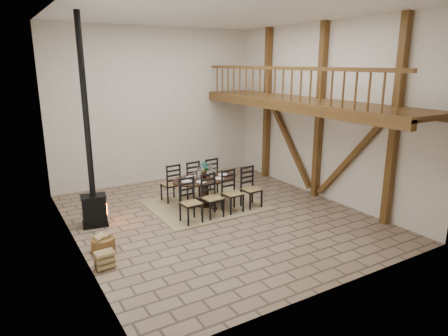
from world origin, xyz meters
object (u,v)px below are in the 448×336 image
wood_stove (92,181)px  log_basket (103,244)px  log_stack (105,260)px  dining_table (207,192)px

wood_stove → log_basket: wood_stove is taller
wood_stove → log_stack: (-0.36, -2.28, -0.96)m
wood_stove → log_stack: 2.50m
log_basket → dining_table: bearing=22.4°
log_basket → log_stack: log_basket is taller
wood_stove → log_basket: size_ratio=10.14×
dining_table → wood_stove: wood_stove is taller
dining_table → log_basket: 3.50m
wood_stove → dining_table: bearing=4.8°
log_basket → log_stack: size_ratio=1.32×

